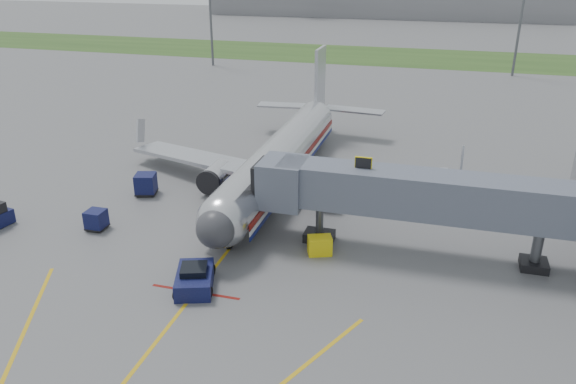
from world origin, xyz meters
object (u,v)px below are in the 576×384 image
(pushback_tug, at_px, (195,279))
(airliner, at_px, (281,156))
(ramp_worker, at_px, (215,180))
(belt_loader, at_px, (221,213))

(pushback_tug, bearing_deg, airliner, 89.25)
(pushback_tug, relative_size, ramp_worker, 2.27)
(belt_loader, relative_size, ramp_worker, 2.23)
(airliner, relative_size, belt_loader, 8.61)
(airliner, height_order, belt_loader, airliner)
(ramp_worker, bearing_deg, airliner, -29.45)
(belt_loader, height_order, ramp_worker, belt_loader)
(airliner, distance_m, ramp_worker, 6.46)
(belt_loader, bearing_deg, ramp_worker, 117.12)
(airliner, bearing_deg, ramp_worker, -148.04)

